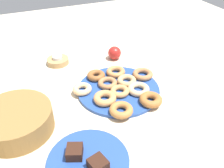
{
  "coord_description": "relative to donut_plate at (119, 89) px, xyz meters",
  "views": [
    {
      "loc": [
        -0.73,
        0.34,
        0.61
      ],
      "look_at": [
        0.0,
        0.03,
        0.04
      ],
      "focal_mm": 38.03,
      "sensor_mm": 36.0,
      "label": 1
    }
  ],
  "objects": [
    {
      "name": "donut_plate",
      "position": [
        0.0,
        0.0,
        0.0
      ],
      "size": [
        0.35,
        0.35,
        0.01
      ],
      "primitive_type": "cylinder",
      "color": "#284C9E",
      "rests_on": "ground_plane"
    },
    {
      "name": "donut_6",
      "position": [
        0.04,
        0.03,
        0.02
      ],
      "size": [
        0.12,
        0.12,
        0.02
      ],
      "primitive_type": "torus",
      "rotation": [
        0.0,
        0.0,
        5.37
      ],
      "color": "#B27547",
      "rests_on": "donut_plate"
    },
    {
      "name": "donut_9",
      "position": [
        0.11,
        0.06,
        0.02
      ],
      "size": [
        0.09,
        0.09,
        0.03
      ],
      "primitive_type": "torus",
      "rotation": [
        0.0,
        0.0,
        6.15
      ],
      "color": "#995B2D",
      "rests_on": "donut_plate"
    },
    {
      "name": "tealight",
      "position": [
        0.32,
        0.19,
        0.03
      ],
      "size": [
        0.05,
        0.05,
        0.01
      ],
      "primitive_type": "cylinder",
      "color": "silver",
      "rests_on": "candle_holder"
    },
    {
      "name": "brownie_near",
      "position": [
        -0.33,
        0.21,
        0.02
      ],
      "size": [
        0.06,
        0.06,
        0.03
      ],
      "primitive_type": "cube",
      "rotation": [
        0.0,
        0.0,
        0.28
      ],
      "color": "#381E14",
      "rests_on": "cake_plate"
    },
    {
      "name": "ground_plane",
      "position": [
        0.0,
        0.0,
        -0.01
      ],
      "size": [
        2.4,
        2.4,
        0.0
      ],
      "primitive_type": "plane",
      "color": "beige"
    },
    {
      "name": "donut_10",
      "position": [
        0.1,
        -0.03,
        0.02
      ],
      "size": [
        0.1,
        0.1,
        0.02
      ],
      "primitive_type": "torus",
      "rotation": [
        0.0,
        0.0,
        1.36
      ],
      "color": "#C6844C",
      "rests_on": "donut_plate"
    },
    {
      "name": "donut_2",
      "position": [
        -0.14,
        0.05,
        0.02
      ],
      "size": [
        0.11,
        0.11,
        0.03
      ],
      "primitive_type": "torus",
      "rotation": [
        0.0,
        0.0,
        1.23
      ],
      "color": "#BC7A3D",
      "rests_on": "donut_plate"
    },
    {
      "name": "apple",
      "position": [
        0.26,
        -0.09,
        0.03
      ],
      "size": [
        0.07,
        0.07,
        0.07
      ],
      "primitive_type": "sphere",
      "color": "red",
      "rests_on": "ground_plane"
    },
    {
      "name": "donut_8",
      "position": [
        0.02,
        -0.05,
        0.02
      ],
      "size": [
        0.11,
        0.11,
        0.02
      ],
      "primitive_type": "torus",
      "rotation": [
        0.0,
        0.0,
        5.18
      ],
      "color": "tan",
      "rests_on": "donut_plate"
    },
    {
      "name": "donut_7",
      "position": [
        0.04,
        0.15,
        0.02
      ],
      "size": [
        0.11,
        0.11,
        0.02
      ],
      "primitive_type": "torus",
      "rotation": [
        0.0,
        0.0,
        3.86
      ],
      "color": "#EABC84",
      "rests_on": "donut_plate"
    },
    {
      "name": "basket",
      "position": [
        -0.07,
        0.41,
        0.03
      ],
      "size": [
        0.32,
        0.32,
        0.08
      ],
      "primitive_type": "cylinder",
      "rotation": [
        0.0,
        0.0,
        4.36
      ],
      "color": "olive",
      "rests_on": "ground_plane"
    },
    {
      "name": "brownie_far",
      "position": [
        -0.26,
        0.26,
        0.02
      ],
      "size": [
        0.06,
        0.06,
        0.03
      ],
      "primitive_type": "cube",
      "rotation": [
        0.0,
        0.0,
        -0.38
      ],
      "color": "#381E14",
      "rests_on": "cake_plate"
    },
    {
      "name": "candle_holder",
      "position": [
        0.32,
        0.19,
        0.01
      ],
      "size": [
        0.11,
        0.11,
        0.03
      ],
      "primitive_type": "cylinder",
      "color": "tan",
      "rests_on": "ground_plane"
    },
    {
      "name": "donut_3",
      "position": [
        -0.13,
        -0.08,
        0.02
      ],
      "size": [
        0.11,
        0.11,
        0.03
      ],
      "primitive_type": "torus",
      "rotation": [
        0.0,
        0.0,
        4.45
      ],
      "color": "#AD6B33",
      "rests_on": "donut_plate"
    },
    {
      "name": "donut_4",
      "position": [
        -0.03,
        0.01,
        0.02
      ],
      "size": [
        0.08,
        0.08,
        0.02
      ],
      "primitive_type": "torus",
      "rotation": [
        0.0,
        0.0,
        3.18
      ],
      "color": "tan",
      "rests_on": "donut_plate"
    },
    {
      "name": "donut_5",
      "position": [
        -0.05,
        -0.07,
        0.02
      ],
      "size": [
        0.12,
        0.12,
        0.02
      ],
      "primitive_type": "torus",
      "rotation": [
        0.0,
        0.0,
        2.06
      ],
      "color": "#EABC84",
      "rests_on": "donut_plate"
    },
    {
      "name": "donut_0",
      "position": [
        -0.06,
        0.08,
        0.02
      ],
      "size": [
        0.11,
        0.11,
        0.03
      ],
      "primitive_type": "torus",
      "rotation": [
        0.0,
        0.0,
        6.03
      ],
      "color": "tan",
      "rests_on": "donut_plate"
    },
    {
      "name": "donut_1",
      "position": [
        0.04,
        -0.14,
        0.02
      ],
      "size": [
        0.12,
        0.12,
        0.02
      ],
      "primitive_type": "torus",
      "rotation": [
        0.0,
        0.0,
        0.41
      ],
      "color": "#B27547",
      "rests_on": "donut_plate"
    },
    {
      "name": "cake_plate",
      "position": [
        -0.29,
        0.23,
        0.0
      ],
      "size": [
        0.25,
        0.25,
        0.01
      ],
      "primitive_type": "cylinder",
      "color": "#284C9E",
      "rests_on": "ground_plane"
    }
  ]
}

